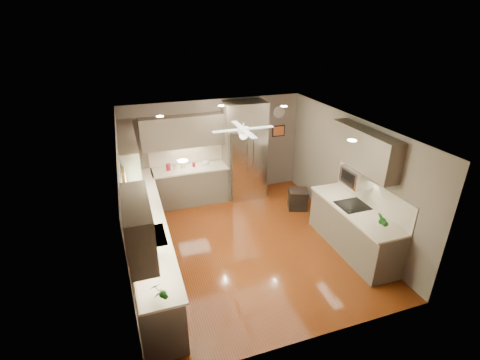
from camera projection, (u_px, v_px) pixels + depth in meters
floor at (248, 244)px, 7.20m from camera, size 5.00×5.00×0.00m
ceiling at (249, 127)px, 6.15m from camera, size 5.00×5.00×0.00m
wall_back at (215, 149)px, 8.82m from camera, size 4.50×0.00×4.50m
wall_front at (314, 272)px, 4.53m from camera, size 4.50×0.00×4.50m
wall_left at (127, 209)px, 6.02m from camera, size 0.00×5.00×5.00m
wall_right at (348, 175)px, 7.33m from camera, size 0.00×5.00×5.00m
canister_a at (168, 167)px, 8.31m from camera, size 0.10×0.10×0.16m
canister_b at (175, 167)px, 8.36m from camera, size 0.10×0.10×0.13m
canister_c at (183, 164)px, 8.45m from camera, size 0.13×0.13×0.20m
canister_d at (194, 164)px, 8.51m from camera, size 0.09×0.09×0.11m
soap_bottle at (138, 215)px, 6.27m from camera, size 0.10×0.11×0.18m
potted_plant_left at (158, 291)px, 4.41m from camera, size 0.21×0.18×0.33m
potted_plant_right at (383, 220)px, 5.99m from camera, size 0.18×0.15×0.30m
bowl at (205, 165)px, 8.60m from camera, size 0.22×0.22×0.05m
left_run at (148, 238)px, 6.56m from camera, size 0.65×4.70×1.45m
back_run at (191, 184)px, 8.68m from camera, size 1.85×0.65×1.45m
uppers at (201, 152)px, 6.81m from camera, size 4.50×4.70×0.95m
window at (127, 207)px, 5.47m from camera, size 0.05×1.12×0.92m
sink at (150, 238)px, 5.83m from camera, size 0.50×0.70×0.32m
refrigerator at (245, 152)px, 8.76m from camera, size 1.06×0.75×2.45m
right_run at (353, 228)px, 6.87m from camera, size 0.70×2.20×1.45m
microwave at (357, 177)px, 6.70m from camera, size 0.43×0.55×0.34m
ceiling_fan at (243, 132)px, 6.48m from camera, size 1.18×1.18×0.32m
recessed_lights at (240, 122)px, 6.48m from camera, size 2.84×3.14×0.01m
wall_clock at (279, 112)px, 8.98m from camera, size 0.30×0.03×0.30m
framed_print at (278, 131)px, 9.19m from camera, size 0.36×0.03×0.30m
stool at (298, 199)px, 8.50m from camera, size 0.57×0.57×0.50m
paper_towel at (152, 247)px, 5.29m from camera, size 0.12×0.12×0.29m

